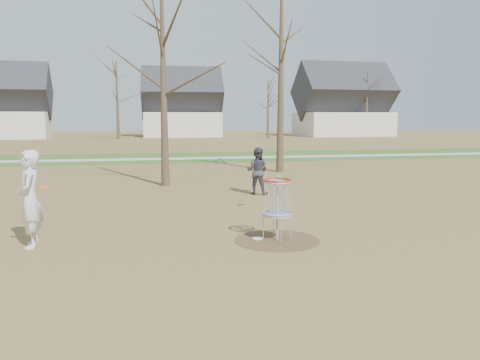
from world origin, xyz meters
name	(u,v)px	position (x,y,z in m)	size (l,w,h in m)	color
ground	(277,240)	(0.00, 0.00, 0.00)	(160.00, 160.00, 0.00)	brown
green_band	(189,157)	(0.00, 21.00, 0.01)	(160.00, 8.00, 0.01)	#2D5119
footpath	(191,158)	(0.00, 20.00, 0.01)	(160.00, 1.50, 0.01)	#9E9E99
dirt_circle	(277,240)	(0.00, 0.00, 0.01)	(1.80, 1.80, 0.01)	#47331E
player_standing	(30,199)	(-4.95, 0.46, 0.97)	(0.71, 0.47, 1.94)	silver
player_throwing	(257,171)	(0.96, 5.88, 0.79)	(0.77, 0.60, 1.58)	#39393E
disc_grounded	(257,238)	(-0.39, 0.16, 0.02)	(0.22, 0.22, 0.02)	white
discs_in_play	(179,174)	(-1.91, 1.67, 1.25)	(5.40, 2.84, 0.08)	orange
disc_golf_basket	(277,198)	(0.00, 0.00, 0.91)	(0.64, 0.64, 1.35)	#9EA3AD
bare_trees	(194,88)	(1.78, 35.79, 5.35)	(52.62, 44.98, 9.00)	#382B1E
houses_row	(201,110)	(4.32, 52.56, 3.52)	(56.51, 10.01, 7.26)	silver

